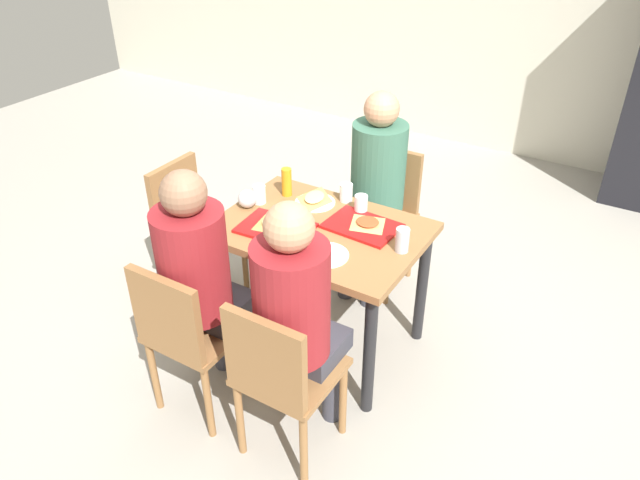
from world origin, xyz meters
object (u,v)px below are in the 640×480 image
object	(u,v)px
pizza_slice_b	(368,223)
pizza_slice_c	(314,198)
plastic_cup_d	(361,204)
chair_near_left	(186,331)
plastic_cup_c	(259,194)
person_in_brown_jacket	(297,310)
paper_plate_near_edge	(326,255)
chair_far_side	(383,207)
tray_red_near	(276,228)
main_table	(320,246)
plastic_cup_b	(289,250)
soda_can	(402,240)
chair_near_right	(280,373)
condiment_bottle	(287,182)
chair_left_end	(190,222)
foil_bundle	(247,199)
person_far_side	(375,180)
person_in_red	(200,272)
paper_plate_center	(315,202)
pizza_slice_a	(274,223)
tray_red_far	(362,226)
plastic_cup_a	(346,192)

from	to	relation	value
pizza_slice_b	pizza_slice_c	xyz separation A→B (m)	(-0.38, 0.10, -0.01)
pizza_slice_b	plastic_cup_d	size ratio (longest dim) A/B	2.28
chair_near_left	plastic_cup_c	distance (m)	0.88
person_in_brown_jacket	paper_plate_near_edge	bearing A→B (deg)	104.27
chair_far_side	tray_red_near	xyz separation A→B (m)	(-0.18, -0.89, 0.25)
main_table	plastic_cup_b	xyz separation A→B (m)	(0.03, -0.32, 0.16)
plastic_cup_d	soda_can	world-z (taller)	soda_can
chair_near_right	condiment_bottle	xyz separation A→B (m)	(-0.60, 0.96, 0.32)
chair_left_end	foil_bundle	bearing A→B (deg)	-2.32
chair_near_left	person_far_side	world-z (taller)	person_far_side
person_in_red	plastic_cup_d	xyz separation A→B (m)	(0.37, 0.86, 0.05)
paper_plate_center	plastic_cup_c	bearing A→B (deg)	-150.19
person_in_brown_jacket	chair_near_right	bearing A→B (deg)	-90.00
person_far_side	main_table	bearing A→B (deg)	-90.00
chair_near_left	paper_plate_center	size ratio (longest dim) A/B	3.94
tray_red_near	paper_plate_center	distance (m)	0.34
pizza_slice_c	person_far_side	bearing A→B (deg)	66.12
pizza_slice_a	plastic_cup_b	bearing A→B (deg)	-41.72
tray_red_far	paper_plate_near_edge	distance (m)	0.32
chair_near_right	chair_far_side	xyz separation A→B (m)	(-0.26, 1.52, 0.00)
tray_red_near	foil_bundle	bearing A→B (deg)	156.75
chair_near_right	plastic_cup_b	world-z (taller)	chair_near_right
paper_plate_near_edge	soda_can	xyz separation A→B (m)	(0.29, 0.22, 0.06)
person_in_red	plastic_cup_a	xyz separation A→B (m)	(0.24, 0.94, 0.05)
main_table	chair_near_left	size ratio (longest dim) A/B	1.21
foil_bundle	condiment_bottle	bearing A→B (deg)	65.04
tray_red_near	pizza_slice_b	bearing A→B (deg)	33.94
person_far_side	pizza_slice_a	bearing A→B (deg)	-105.25
main_table	foil_bundle	distance (m)	0.47
chair_near_left	pizza_slice_a	size ratio (longest dim) A/B	3.52
chair_near_right	chair_left_end	distance (m)	1.39
plastic_cup_a	chair_far_side	bearing A→B (deg)	86.59
plastic_cup_c	tray_red_near	bearing A→B (deg)	-38.51
plastic_cup_a	plastic_cup_d	bearing A→B (deg)	-29.81
plastic_cup_b	paper_plate_center	bearing A→B (deg)	109.24
chair_near_right	soda_can	size ratio (longest dim) A/B	7.11
plastic_cup_c	soda_can	size ratio (longest dim) A/B	0.82
condiment_bottle	pizza_slice_c	bearing A→B (deg)	7.09
chair_far_side	plastic_cup_b	xyz separation A→B (m)	(0.03, -1.08, 0.29)
plastic_cup_a	main_table	bearing A→B (deg)	-85.30
person_in_red	plastic_cup_d	distance (m)	0.94
pizza_slice_c	condiment_bottle	size ratio (longest dim) A/B	1.60
chair_near_right	foil_bundle	size ratio (longest dim) A/B	8.67
paper_plate_center	plastic_cup_b	xyz separation A→B (m)	(0.18, -0.52, 0.05)
person_in_red	person_far_side	distance (m)	1.26
condiment_bottle	foil_bundle	size ratio (longest dim) A/B	1.60
plastic_cup_b	foil_bundle	xyz separation A→B (m)	(-0.47, 0.30, 0.00)
tray_red_far	chair_left_end	bearing A→B (deg)	-174.11
chair_left_end	plastic_cup_a	size ratio (longest dim) A/B	8.67
chair_left_end	plastic_cup_d	xyz separation A→B (m)	(1.01, 0.24, 0.29)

